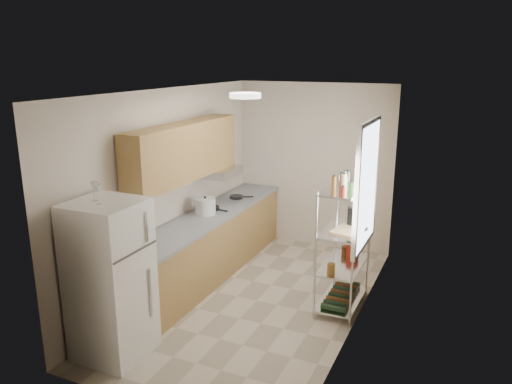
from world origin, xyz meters
TOP-DOWN VIEW (x-y plane):
  - room at (0.00, 0.00)m, footprint 2.52×4.42m
  - counter_run at (-0.92, 0.44)m, footprint 0.63×3.51m
  - upper_cabinets at (-1.05, 0.10)m, footprint 0.33×2.20m
  - range_hood at (-1.00, 0.90)m, footprint 0.50×0.60m
  - window at (1.23, 0.35)m, footprint 0.06×1.00m
  - bakers_rack at (1.00, 0.30)m, footprint 0.45×0.90m
  - ceiling_dome at (0.00, -0.30)m, footprint 0.34×0.34m
  - refrigerator at (-0.87, -1.63)m, footprint 0.67×0.67m
  - wine_glass_a at (-0.85, -1.73)m, footprint 0.07×0.07m
  - wine_glass_b at (-0.96, -1.65)m, footprint 0.07×0.07m
  - rice_cooker at (-0.95, 0.41)m, footprint 0.28×0.28m
  - frying_pan_large at (-0.99, 0.62)m, footprint 0.29×0.29m
  - frying_pan_small at (-0.92, 1.29)m, footprint 0.26×0.26m
  - cutting_board at (1.07, 0.21)m, footprint 0.38×0.45m
  - espresso_machine at (1.11, 0.46)m, footprint 0.20×0.25m
  - storage_bag at (1.05, 0.59)m, footprint 0.13×0.16m

SIDE VIEW (x-z plane):
  - counter_run at x=-0.92m, z-range 0.00..0.90m
  - storage_bag at x=1.05m, z-range 0.56..0.73m
  - refrigerator at x=-0.87m, z-range 0.00..1.63m
  - frying_pan_small at x=-0.92m, z-range 0.90..0.94m
  - frying_pan_large at x=-0.99m, z-range 0.90..0.94m
  - rice_cooker at x=-0.95m, z-range 0.90..1.12m
  - cutting_board at x=1.07m, z-range 1.01..1.04m
  - bakers_rack at x=1.00m, z-range 0.24..1.97m
  - espresso_machine at x=1.11m, z-range 1.01..1.27m
  - room at x=0.00m, z-range -0.01..2.61m
  - range_hood at x=-1.00m, z-range 1.33..1.45m
  - window at x=1.23m, z-range 0.82..2.28m
  - wine_glass_a at x=-0.85m, z-range 1.63..1.83m
  - wine_glass_b at x=-0.96m, z-range 1.63..1.83m
  - upper_cabinets at x=-1.05m, z-range 1.45..2.17m
  - ceiling_dome at x=0.00m, z-range 2.54..2.60m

